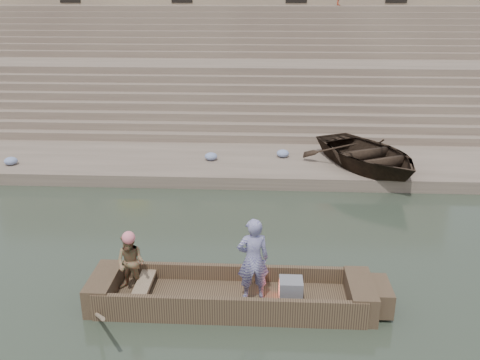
# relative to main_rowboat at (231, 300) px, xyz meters

# --- Properties ---
(ground) EXTENTS (120.00, 120.00, 0.00)m
(ground) POSITION_rel_main_rowboat_xyz_m (-2.69, 0.40, -0.11)
(ground) COLOR #273024
(ground) RESTS_ON ground
(lower_landing) EXTENTS (32.00, 4.00, 0.40)m
(lower_landing) POSITION_rel_main_rowboat_xyz_m (-2.69, 8.40, 0.09)
(lower_landing) COLOR gray
(lower_landing) RESTS_ON ground
(mid_landing) EXTENTS (32.00, 3.00, 2.80)m
(mid_landing) POSITION_rel_main_rowboat_xyz_m (-2.69, 15.90, 1.29)
(mid_landing) COLOR gray
(mid_landing) RESTS_ON ground
(upper_landing) EXTENTS (32.00, 3.00, 5.20)m
(upper_landing) POSITION_rel_main_rowboat_xyz_m (-2.69, 22.90, 2.49)
(upper_landing) COLOR gray
(upper_landing) RESTS_ON ground
(ghat_steps) EXTENTS (32.00, 11.00, 5.20)m
(ghat_steps) POSITION_rel_main_rowboat_xyz_m (-2.69, 17.59, 1.69)
(ghat_steps) COLOR gray
(ghat_steps) RESTS_ON ground
(main_rowboat) EXTENTS (5.00, 1.30, 0.22)m
(main_rowboat) POSITION_rel_main_rowboat_xyz_m (0.00, 0.00, 0.00)
(main_rowboat) COLOR brown
(main_rowboat) RESTS_ON ground
(rowboat_trim) EXTENTS (6.04, 2.63, 1.91)m
(rowboat_trim) POSITION_rel_main_rowboat_xyz_m (0.21, -0.01, 0.20)
(rowboat_trim) COLOR brown
(rowboat_trim) RESTS_ON ground
(standing_man) EXTENTS (0.69, 0.52, 1.71)m
(standing_man) POSITION_rel_main_rowboat_xyz_m (0.44, -0.05, 0.96)
(standing_man) COLOR navy
(standing_man) RESTS_ON main_rowboat
(rowing_man) EXTENTS (0.70, 0.61, 1.24)m
(rowing_man) POSITION_rel_main_rowboat_xyz_m (-2.00, 0.10, 0.73)
(rowing_man) COLOR #2B834A
(rowing_man) RESTS_ON main_rowboat
(television) EXTENTS (0.46, 0.42, 0.40)m
(television) POSITION_rel_main_rowboat_xyz_m (1.18, -0.00, 0.31)
(television) COLOR slate
(television) RESTS_ON main_rowboat
(beached_rowboat) EXTENTS (4.91, 5.49, 0.94)m
(beached_rowboat) POSITION_rel_main_rowboat_xyz_m (4.02, 7.69, 0.76)
(beached_rowboat) COLOR #2D2116
(beached_rowboat) RESTS_ON lower_landing
(cloth_bundles) EXTENTS (9.68, 1.81, 0.26)m
(cloth_bundles) POSITION_rel_main_rowboat_xyz_m (-2.67, 8.08, 0.42)
(cloth_bundles) COLOR #3F5999
(cloth_bundles) RESTS_ON lower_landing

